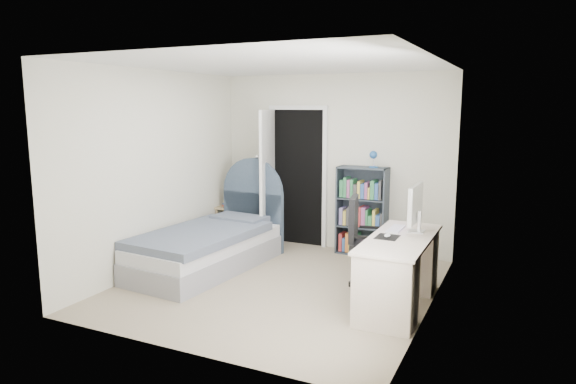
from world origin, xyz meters
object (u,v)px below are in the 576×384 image
at_px(nightstand, 234,214).
at_px(floor_lamp, 256,209).
at_px(desk, 399,268).
at_px(office_chair, 364,236).
at_px(bookcase, 362,215).
at_px(bed, 211,244).

bearing_deg(nightstand, floor_lamp, -6.75).
bearing_deg(desk, floor_lamp, 149.76).
bearing_deg(floor_lamp, office_chair, -25.91).
distance_m(bookcase, desk, 1.90).
bearing_deg(nightstand, bed, -71.89).
height_order(nightstand, bookcase, bookcase).
height_order(nightstand, desk, desk).
bearing_deg(floor_lamp, desk, -30.24).
distance_m(nightstand, floor_lamp, 0.45).
xyz_separation_m(bookcase, desk, (0.91, -1.66, -0.16)).
bearing_deg(bed, nightstand, 108.11).
distance_m(bed, office_chair, 1.98).
relative_size(floor_lamp, desk, 0.90).
bearing_deg(floor_lamp, bed, -91.11).
bearing_deg(desk, bookcase, 118.74).
bearing_deg(bookcase, desk, -61.26).
relative_size(nightstand, desk, 0.42).
xyz_separation_m(desk, office_chair, (-0.54, 0.50, 0.16)).
relative_size(nightstand, floor_lamp, 0.47).
xyz_separation_m(nightstand, floor_lamp, (0.42, -0.05, 0.13)).
bearing_deg(bookcase, nightstand, -175.04).
distance_m(nightstand, desk, 3.25).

